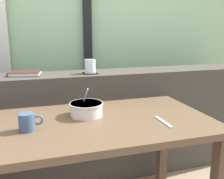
{
  "coord_description": "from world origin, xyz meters",
  "views": [
    {
      "loc": [
        -0.37,
        -1.27,
        1.15
      ],
      "look_at": [
        0.14,
        0.39,
        0.74
      ],
      "focal_mm": 40.97,
      "sensor_mm": 36.0,
      "label": 1
    }
  ],
  "objects_px": {
    "breakfast_table": "(94,138)",
    "fork_utensil": "(163,122)",
    "ceramic_mug": "(27,122)",
    "juice_glass": "(90,67)",
    "closed_book": "(25,73)",
    "soup_bowl": "(86,109)",
    "coaster_square": "(90,73)"
  },
  "relations": [
    {
      "from": "fork_utensil",
      "to": "closed_book",
      "type": "bearing_deg",
      "value": 132.28
    },
    {
      "from": "coaster_square",
      "to": "soup_bowl",
      "type": "height_order",
      "value": "coaster_square"
    },
    {
      "from": "breakfast_table",
      "to": "fork_utensil",
      "type": "bearing_deg",
      "value": -20.54
    },
    {
      "from": "soup_bowl",
      "to": "breakfast_table",
      "type": "bearing_deg",
      "value": -79.29
    },
    {
      "from": "breakfast_table",
      "to": "ceramic_mug",
      "type": "xyz_separation_m",
      "value": [
        -0.33,
        -0.04,
        0.14
      ]
    },
    {
      "from": "juice_glass",
      "to": "fork_utensil",
      "type": "distance_m",
      "value": 0.74
    },
    {
      "from": "coaster_square",
      "to": "ceramic_mug",
      "type": "height_order",
      "value": "coaster_square"
    },
    {
      "from": "soup_bowl",
      "to": "ceramic_mug",
      "type": "xyz_separation_m",
      "value": [
        -0.31,
        -0.13,
        0.01
      ]
    },
    {
      "from": "coaster_square",
      "to": "closed_book",
      "type": "height_order",
      "value": "closed_book"
    },
    {
      "from": "breakfast_table",
      "to": "juice_glass",
      "type": "height_order",
      "value": "juice_glass"
    },
    {
      "from": "juice_glass",
      "to": "fork_utensil",
      "type": "height_order",
      "value": "juice_glass"
    },
    {
      "from": "coaster_square",
      "to": "ceramic_mug",
      "type": "distance_m",
      "value": 0.74
    },
    {
      "from": "closed_book",
      "to": "ceramic_mug",
      "type": "relative_size",
      "value": 2.05
    },
    {
      "from": "breakfast_table",
      "to": "soup_bowl",
      "type": "relative_size",
      "value": 6.75
    },
    {
      "from": "ceramic_mug",
      "to": "coaster_square",
      "type": "bearing_deg",
      "value": 53.52
    },
    {
      "from": "breakfast_table",
      "to": "fork_utensil",
      "type": "height_order",
      "value": "fork_utensil"
    },
    {
      "from": "juice_glass",
      "to": "ceramic_mug",
      "type": "distance_m",
      "value": 0.74
    },
    {
      "from": "soup_bowl",
      "to": "fork_utensil",
      "type": "bearing_deg",
      "value": -31.54
    },
    {
      "from": "breakfast_table",
      "to": "coaster_square",
      "type": "height_order",
      "value": "coaster_square"
    },
    {
      "from": "breakfast_table",
      "to": "ceramic_mug",
      "type": "height_order",
      "value": "ceramic_mug"
    },
    {
      "from": "soup_bowl",
      "to": "coaster_square",
      "type": "bearing_deg",
      "value": 74.74
    },
    {
      "from": "juice_glass",
      "to": "soup_bowl",
      "type": "distance_m",
      "value": 0.5
    },
    {
      "from": "fork_utensil",
      "to": "ceramic_mug",
      "type": "xyz_separation_m",
      "value": [
        -0.66,
        0.09,
        0.04
      ]
    },
    {
      "from": "juice_glass",
      "to": "closed_book",
      "type": "xyz_separation_m",
      "value": [
        -0.45,
        0.06,
        -0.04
      ]
    },
    {
      "from": "juice_glass",
      "to": "soup_bowl",
      "type": "height_order",
      "value": "juice_glass"
    },
    {
      "from": "breakfast_table",
      "to": "soup_bowl",
      "type": "height_order",
      "value": "soup_bowl"
    },
    {
      "from": "closed_book",
      "to": "ceramic_mug",
      "type": "distance_m",
      "value": 0.66
    },
    {
      "from": "coaster_square",
      "to": "soup_bowl",
      "type": "xyz_separation_m",
      "value": [
        -0.12,
        -0.45,
        -0.12
      ]
    },
    {
      "from": "breakfast_table",
      "to": "soup_bowl",
      "type": "bearing_deg",
      "value": 100.71
    },
    {
      "from": "breakfast_table",
      "to": "soup_bowl",
      "type": "xyz_separation_m",
      "value": [
        -0.02,
        0.09,
        0.13
      ]
    },
    {
      "from": "closed_book",
      "to": "ceramic_mug",
      "type": "xyz_separation_m",
      "value": [
        0.02,
        -0.65,
        -0.13
      ]
    },
    {
      "from": "ceramic_mug",
      "to": "breakfast_table",
      "type": "bearing_deg",
      "value": 6.56
    }
  ]
}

